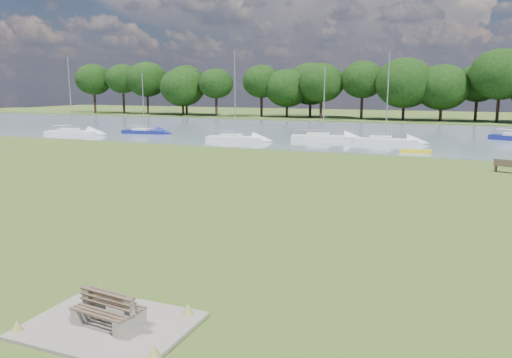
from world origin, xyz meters
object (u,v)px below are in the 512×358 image
at_px(bench_pair, 108,310).
at_px(sailboat_6, 144,130).
at_px(sailboat_2, 72,131).
at_px(sailboat_5, 385,139).
at_px(riverbank_bench, 506,166).
at_px(kayak, 415,151).
at_px(sailboat_0, 235,137).
at_px(sailboat_3, 322,136).

relative_size(bench_pair, sailboat_6, 0.24).
xyz_separation_m(sailboat_2, sailboat_5, (38.27, 5.52, -0.01)).
bearing_deg(riverbank_bench, sailboat_2, -172.52).
relative_size(bench_pair, sailboat_5, 0.19).
bearing_deg(kayak, sailboat_0, 161.19).
distance_m(sailboat_3, sailboat_6, 23.75).
xyz_separation_m(bench_pair, sailboat_6, (-30.45, 44.98, -0.01)).
height_order(bench_pair, riverbank_bench, bench_pair).
bearing_deg(sailboat_2, sailboat_0, -11.78).
height_order(sailboat_2, sailboat_6, sailboat_2).
height_order(bench_pair, sailboat_0, sailboat_0).
height_order(sailboat_3, sailboat_5, sailboat_5).
distance_m(sailboat_2, sailboat_3, 31.76).
relative_size(sailboat_5, sailboat_6, 1.27).
bearing_deg(sailboat_6, bench_pair, -64.69).
height_order(bench_pair, sailboat_5, sailboat_5).
bearing_deg(sailboat_6, sailboat_5, -7.81).
bearing_deg(sailboat_0, bench_pair, -75.34).
height_order(riverbank_bench, sailboat_6, sailboat_6).
distance_m(sailboat_3, sailboat_5, 7.16).
bearing_deg(sailboat_3, sailboat_6, 170.55).
xyz_separation_m(bench_pair, riverbank_bench, (11.21, 30.13, 0.01)).
relative_size(kayak, sailboat_0, 0.28).
bearing_deg(sailboat_0, sailboat_3, 22.06).
relative_size(kayak, sailboat_2, 0.29).
distance_m(sailboat_0, sailboat_5, 16.58).
relative_size(sailboat_0, sailboat_5, 1.02).
distance_m(sailboat_0, sailboat_3, 10.14).
xyz_separation_m(riverbank_bench, sailboat_5, (-10.82, 15.37, 0.05)).
bearing_deg(sailboat_5, sailboat_6, 173.50).
bearing_deg(sailboat_5, riverbank_bench, -62.32).
distance_m(kayak, sailboat_3, 13.17).
distance_m(bench_pair, sailboat_5, 45.50).
relative_size(sailboat_2, sailboat_6, 1.25).
height_order(sailboat_0, sailboat_3, sailboat_0).
height_order(sailboat_0, sailboat_6, sailboat_0).
height_order(bench_pair, sailboat_2, sailboat_2).
bearing_deg(sailboat_0, riverbank_bench, -28.79).
height_order(riverbank_bench, sailboat_0, sailboat_0).
bearing_deg(sailboat_3, kayak, -46.27).
height_order(kayak, sailboat_3, sailboat_3).
xyz_separation_m(bench_pair, sailboat_2, (-37.88, 39.98, 0.07)).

